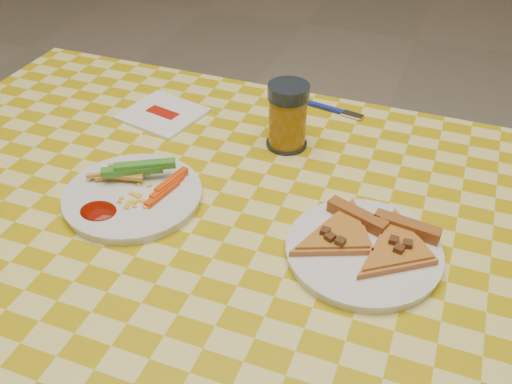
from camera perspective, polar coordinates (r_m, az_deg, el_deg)
table at (r=0.89m, az=-2.24°, el=-7.08°), size 1.28×0.88×0.76m
plate_left at (r=0.90m, az=-12.19°, el=-0.48°), size 0.27×0.27×0.01m
plate_right at (r=0.80m, az=10.67°, el=-5.94°), size 0.25×0.25×0.01m
fries_veggies at (r=0.91m, az=-12.31°, el=1.00°), size 0.17×0.16×0.04m
pizza_slices at (r=0.80m, az=11.26°, el=-4.62°), size 0.23×0.21×0.02m
drink_glass at (r=0.99m, az=3.18°, el=7.53°), size 0.07×0.07×0.12m
napkin at (r=1.12m, az=-9.31°, el=7.70°), size 0.16×0.15×0.01m
fork at (r=1.13m, az=7.64°, el=8.20°), size 0.13×0.04×0.01m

